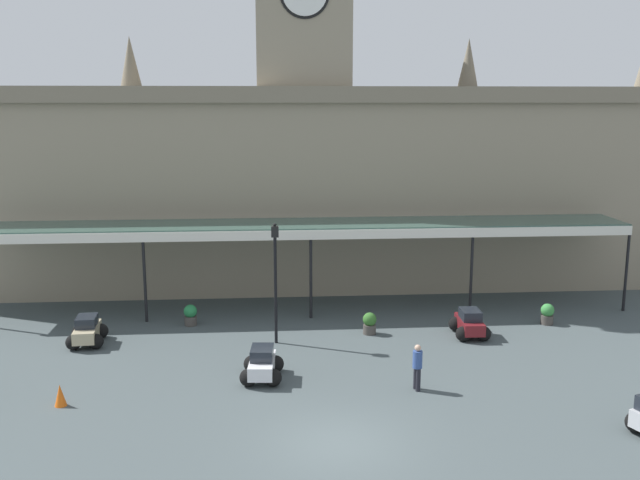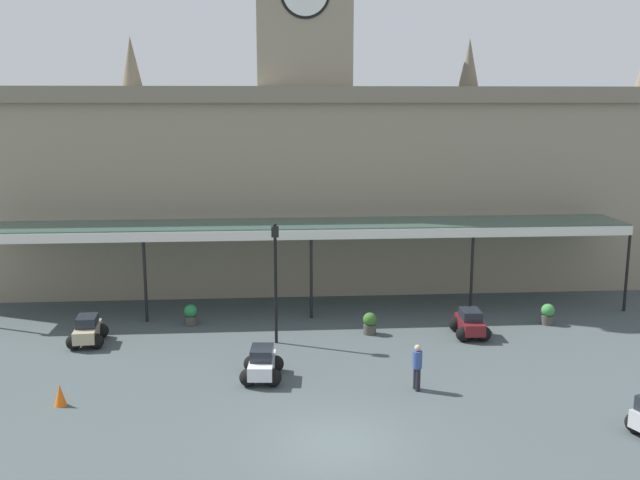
# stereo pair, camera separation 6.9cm
# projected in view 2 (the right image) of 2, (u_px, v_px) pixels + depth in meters

# --- Properties ---
(ground_plane) EXTENTS (140.00, 140.00, 0.00)m
(ground_plane) POSITION_uv_depth(u_px,v_px,m) (337.00, 444.00, 21.04)
(ground_plane) COLOR #434E4F
(station_building) EXTENTS (39.91, 6.43, 18.93)m
(station_building) POSITION_uv_depth(u_px,v_px,m) (303.00, 174.00, 38.59)
(station_building) COLOR gray
(station_building) RESTS_ON ground
(entrance_canopy) EXTENTS (30.56, 3.26, 4.28)m
(entrance_canopy) POSITION_uv_depth(u_px,v_px,m) (309.00, 227.00, 33.65)
(entrance_canopy) COLOR #38564C
(entrance_canopy) RESTS_ON ground
(car_beige_sedan) EXTENTS (1.61, 2.11, 1.19)m
(car_beige_sedan) POSITION_uv_depth(u_px,v_px,m) (88.00, 332.00, 29.60)
(car_beige_sedan) COLOR tan
(car_beige_sedan) RESTS_ON ground
(car_white_sedan) EXTENTS (1.63, 2.11, 1.19)m
(car_white_sedan) POSITION_uv_depth(u_px,v_px,m) (262.00, 366.00, 25.85)
(car_white_sedan) COLOR silver
(car_white_sedan) RESTS_ON ground
(car_maroon_sedan) EXTENTS (1.57, 2.08, 1.19)m
(car_maroon_sedan) POSITION_uv_depth(u_px,v_px,m) (470.00, 325.00, 30.56)
(car_maroon_sedan) COLOR maroon
(car_maroon_sedan) RESTS_ON ground
(pedestrian_beside_cars) EXTENTS (0.34, 0.39, 1.67)m
(pedestrian_beside_cars) POSITION_uv_depth(u_px,v_px,m) (417.00, 365.00, 24.76)
(pedestrian_beside_cars) COLOR black
(pedestrian_beside_cars) RESTS_ON ground
(victorian_lamppost) EXTENTS (0.30, 0.30, 5.12)m
(victorian_lamppost) POSITION_uv_depth(u_px,v_px,m) (275.00, 270.00, 29.18)
(victorian_lamppost) COLOR black
(victorian_lamppost) RESTS_ON ground
(traffic_cone) EXTENTS (0.40, 0.40, 0.75)m
(traffic_cone) POSITION_uv_depth(u_px,v_px,m) (60.00, 395.00, 23.59)
(traffic_cone) COLOR orange
(traffic_cone) RESTS_ON ground
(planter_forecourt_centre) EXTENTS (0.60, 0.60, 0.96)m
(planter_forecourt_centre) POSITION_uv_depth(u_px,v_px,m) (191.00, 315.00, 32.05)
(planter_forecourt_centre) COLOR #47423D
(planter_forecourt_centre) RESTS_ON ground
(planter_near_kerb) EXTENTS (0.60, 0.60, 0.96)m
(planter_near_kerb) POSITION_uv_depth(u_px,v_px,m) (370.00, 323.00, 30.84)
(planter_near_kerb) COLOR #47423D
(planter_near_kerb) RESTS_ON ground
(planter_by_canopy) EXTENTS (0.60, 0.60, 0.96)m
(planter_by_canopy) POSITION_uv_depth(u_px,v_px,m) (548.00, 314.00, 32.17)
(planter_by_canopy) COLOR #47423D
(planter_by_canopy) RESTS_ON ground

